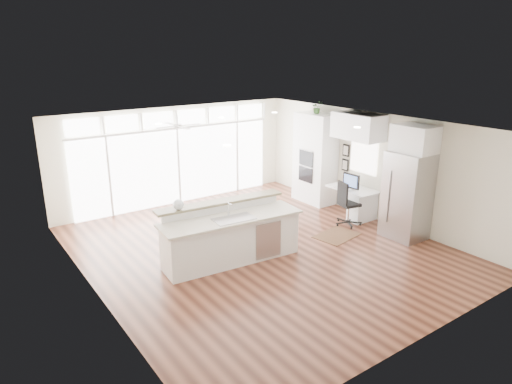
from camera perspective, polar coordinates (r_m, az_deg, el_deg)
floor at (r=10.03m, az=0.63°, el=-7.21°), size 7.00×8.00×0.02m
ceiling at (r=9.23m, az=0.69°, el=8.25°), size 7.00×8.00×0.02m
wall_back at (r=12.88m, az=-9.91°, el=4.55°), size 7.00×0.04×2.70m
wall_front at (r=6.94m, az=20.68°, el=-7.82°), size 7.00×0.04×2.70m
wall_left at (r=8.11m, az=-19.81°, el=-4.06°), size 0.04×8.00×2.70m
wall_right at (r=11.87m, az=14.47°, el=3.14°), size 0.04×8.00×2.70m
glass_wall at (r=12.90m, az=-9.72°, el=3.20°), size 5.80×0.06×2.08m
transom_row at (r=12.64m, az=-10.03°, el=9.05°), size 5.90×0.06×0.40m
desk_window at (r=11.99m, az=13.33°, el=4.34°), size 0.04×0.85×0.85m
ceiling_fan at (r=11.40m, az=-9.82°, el=8.66°), size 1.16×1.16×0.32m
recessed_lights at (r=9.40m, az=-0.04°, el=8.29°), size 3.40×3.00×0.02m
oven_cabinet at (r=12.87m, az=7.38°, el=4.19°), size 0.64×1.20×2.50m
desk_nook at (r=12.06m, az=11.90°, el=-1.26°), size 0.72×1.30×0.76m
upper_cabinets at (r=11.62m, az=12.64°, el=8.01°), size 0.64×1.30×0.64m
refrigerator at (r=10.87m, az=18.37°, el=-0.44°), size 0.76×0.90×2.00m
fridge_cabinet at (r=10.61m, az=19.23°, el=6.31°), size 0.64×0.90×0.60m
framed_photos at (r=12.42m, az=11.15°, el=4.23°), size 0.06×0.22×0.80m
kitchen_island at (r=9.30m, az=-3.09°, el=-5.31°), size 3.02×1.37×1.17m
rug at (r=10.87m, az=10.05°, el=-5.38°), size 1.11×0.89×0.01m
office_chair at (r=11.40m, az=11.57°, el=-1.42°), size 0.68×0.64×1.11m
fishbowl at (r=9.04m, az=-9.69°, el=-1.55°), size 0.22×0.22×0.21m
monitor at (r=11.83m, az=11.81°, el=1.37°), size 0.11×0.51×0.42m
keyboard at (r=11.77m, az=11.18°, el=0.29°), size 0.12×0.30×0.01m
potted_plant at (r=12.62m, az=7.63°, el=10.29°), size 0.35×0.38×0.26m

